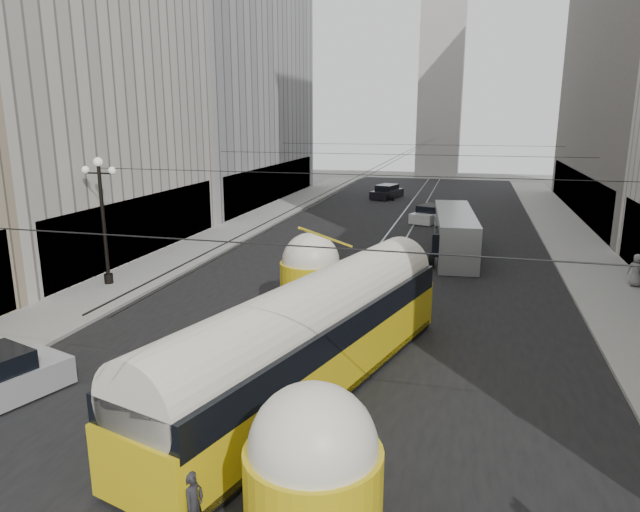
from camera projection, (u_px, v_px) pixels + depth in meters
The scene contains 15 objects.
road at pixel (393, 241), 39.64m from camera, with size 20.00×85.00×0.02m, color black.
sidewalk_left at pixel (251, 223), 45.90m from camera, with size 4.00×72.00×0.15m, color gray.
sidewalk_right at pixel (571, 239), 39.92m from camera, with size 4.00×72.00×0.15m, color gray.
rail_left at pixel (382, 241), 39.83m from camera, with size 0.12×85.00×0.04m, color gray.
rail_right at pixel (404, 242), 39.45m from camera, with size 0.12×85.00×0.04m, color gray.
building_left_far at pixel (215, 55), 55.77m from camera, with size 12.60×28.60×28.60m.
distant_tower at pixel (442, 69), 80.68m from camera, with size 6.00×6.00×31.36m.
lamppost_left_mid at pixel (103, 214), 28.27m from camera, with size 1.86×0.44×6.37m.
catenary at pixel (396, 157), 37.27m from camera, with size 25.00×72.00×0.23m.
streetcar at pixel (312, 336), 17.68m from camera, with size 6.56×16.29×3.69m.
city_bus at pixel (454, 232), 35.50m from camera, with size 3.14×10.76×2.69m.
sedan_white_far at pixel (431, 214), 46.83m from camera, with size 3.26×4.85×1.42m.
sedan_dark_far at pixel (387, 192), 60.35m from camera, with size 3.11×4.98×1.46m.
pedestrian_crossing_a at pixel (194, 505), 11.57m from camera, with size 0.56×0.36×1.52m, color black.
pedestrian_sidewalk_right at pixel (636, 270), 28.42m from camera, with size 0.81×0.50×1.66m, color slate.
Camera 1 is at (5.00, -6.26, 8.43)m, focal length 32.00 mm.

